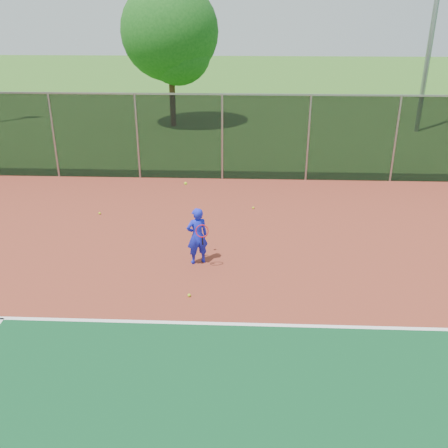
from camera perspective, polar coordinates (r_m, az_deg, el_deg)
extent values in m
cube|color=maroon|center=(9.47, 15.83, -14.89)|extent=(30.00, 20.00, 0.02)
cube|color=black|center=(17.84, 9.61, 9.58)|extent=(30.00, 0.04, 3.00)
cube|color=gray|center=(17.54, 9.95, 14.33)|extent=(30.00, 0.06, 0.06)
imported|color=#1721DA|center=(11.92, -3.08, -1.37)|extent=(0.61, 0.52, 1.43)
cylinder|color=black|center=(11.68, -2.46, -1.94)|extent=(0.03, 0.15, 0.27)
torus|color=#A51414|center=(11.46, -2.53, -0.81)|extent=(0.30, 0.13, 0.29)
sphere|color=#B8D719|center=(11.55, -4.41, 4.65)|extent=(0.07, 0.07, 0.07)
sphere|color=#B8D719|center=(10.87, -4.00, -8.12)|extent=(0.07, 0.07, 0.07)
sphere|color=#B8D719|center=(15.40, 3.36, 1.86)|extent=(0.07, 0.07, 0.07)
sphere|color=#B8D719|center=(15.43, -14.03, 1.20)|extent=(0.07, 0.07, 0.07)
cylinder|color=gray|center=(26.53, 23.16, 22.51)|extent=(0.24, 0.24, 12.02)
cylinder|color=#392014|center=(26.51, -5.91, 13.97)|extent=(0.30, 0.30, 2.68)
sphere|color=#134913|center=(26.16, -6.22, 21.05)|extent=(4.77, 4.77, 4.77)
sphere|color=#134913|center=(25.87, -5.31, 19.07)|extent=(3.28, 3.28, 3.28)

